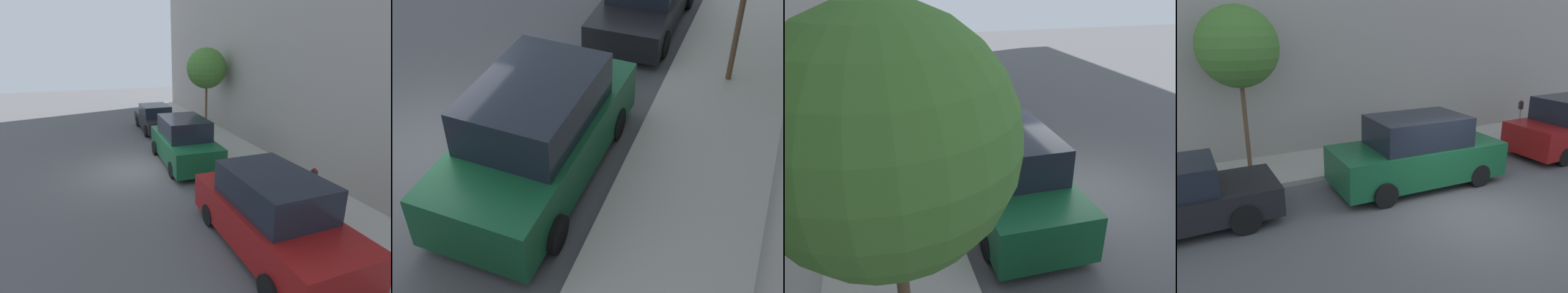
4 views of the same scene
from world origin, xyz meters
The scene contains 6 objects.
ground_plane centered at (0.00, 0.00, 0.00)m, with size 60.00×60.00×0.00m, color #515154.
sidewalk centered at (4.79, 0.00, 0.07)m, with size 2.58×32.00×0.15m.
parked_suv_nearest centered at (2.17, -6.34, 0.93)m, with size 2.08×4.84×1.98m.
parked_suv_second centered at (2.13, 0.22, 0.93)m, with size 2.08×4.85×1.98m.
parking_meter_near centered at (3.95, -5.67, 1.05)m, with size 0.11×0.15×1.47m.
street_tree centered at (4.81, 4.34, 3.77)m, with size 2.22×2.22×4.74m.
Camera 3 is at (4.90, 7.28, 5.00)m, focal length 35.00 mm.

